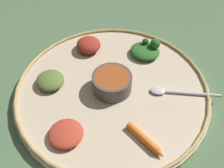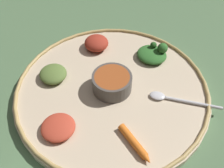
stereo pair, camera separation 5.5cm
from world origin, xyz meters
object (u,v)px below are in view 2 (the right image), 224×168
at_px(spoon, 173,99).
at_px(carrot_near_spoon, 135,143).
at_px(center_bowl, 112,82).
at_px(greens_pile, 153,53).

distance_m(spoon, carrot_near_spoon, 0.14).
xyz_separation_m(spoon, carrot_near_spoon, (-0.14, -0.00, 0.00)).
bearing_deg(center_bowl, spoon, -63.29).
bearing_deg(greens_pile, center_bowl, 176.04).
bearing_deg(carrot_near_spoon, center_bowl, 57.44).
height_order(center_bowl, spoon, center_bowl).
bearing_deg(center_bowl, greens_pile, -3.96).
height_order(center_bowl, carrot_near_spoon, center_bowl).
relative_size(greens_pile, carrot_near_spoon, 0.92).
distance_m(center_bowl, greens_pile, 0.14).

